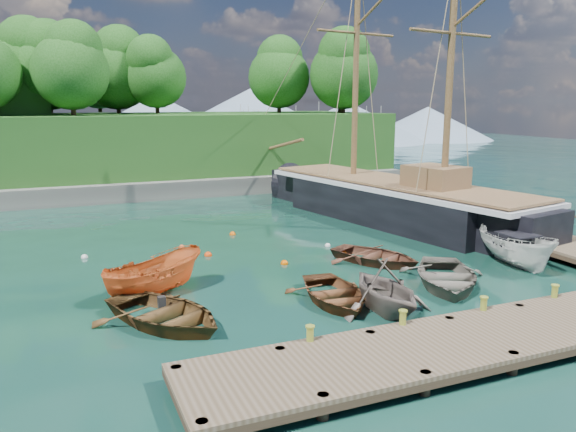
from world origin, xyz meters
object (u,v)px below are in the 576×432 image
object	(u,v)px
schooner	(394,204)
rowboat_0	(165,324)
motorboat_orange	(155,295)
rowboat_3	(445,286)
rowboat_4	(375,263)
rowboat_1	(384,311)
rowboat_2	(334,302)
cabin_boat_white	(515,266)

from	to	relation	value
schooner	rowboat_0	bearing A→B (deg)	-157.13
schooner	motorboat_orange	bearing A→B (deg)	-165.17
rowboat_3	rowboat_4	xyz separation A→B (m)	(-0.86, 3.76, 0.00)
rowboat_1	motorboat_orange	distance (m)	8.40
motorboat_orange	rowboat_3	bearing A→B (deg)	-133.37
rowboat_1	rowboat_4	xyz separation A→B (m)	(2.81, 5.19, 0.00)
rowboat_2	rowboat_4	xyz separation A→B (m)	(3.97, 3.71, 0.00)
rowboat_0	motorboat_orange	bearing A→B (deg)	57.73
rowboat_4	motorboat_orange	world-z (taller)	motorboat_orange
rowboat_3	rowboat_1	bearing A→B (deg)	-128.29
rowboat_0	rowboat_1	world-z (taller)	rowboat_1
rowboat_2	cabin_boat_white	world-z (taller)	cabin_boat_white
rowboat_4	cabin_boat_white	world-z (taller)	cabin_boat_white
rowboat_0	cabin_boat_white	world-z (taller)	cabin_boat_white
rowboat_0	rowboat_4	size ratio (longest dim) A/B	1.14
rowboat_2	motorboat_orange	bearing A→B (deg)	157.43
rowboat_4	rowboat_3	bearing A→B (deg)	-105.70
rowboat_0	cabin_boat_white	bearing A→B (deg)	-26.20
cabin_boat_white	schooner	world-z (taller)	schooner
rowboat_0	rowboat_4	distance (m)	10.51
rowboat_0	rowboat_2	distance (m)	5.97
rowboat_2	rowboat_3	size ratio (longest dim) A/B	0.87
rowboat_1	schooner	xyz separation A→B (m)	(8.35, 12.26, 1.05)
rowboat_2	rowboat_4	size ratio (longest dim) A/B	1.00
rowboat_2	schooner	xyz separation A→B (m)	(9.50, 10.78, 1.05)
motorboat_orange	cabin_boat_white	xyz separation A→B (m)	(15.14, -2.29, 0.00)
rowboat_0	motorboat_orange	distance (m)	3.01
motorboat_orange	schooner	distance (m)	17.06
rowboat_1	motorboat_orange	size ratio (longest dim) A/B	0.87
rowboat_1	rowboat_2	xyz separation A→B (m)	(-1.15, 1.48, 0.00)
rowboat_2	cabin_boat_white	bearing A→B (deg)	12.85
rowboat_0	motorboat_orange	size ratio (longest dim) A/B	1.12
rowboat_0	rowboat_1	xyz separation A→B (m)	(7.11, -1.74, 0.00)
rowboat_1	motorboat_orange	bearing A→B (deg)	147.11
rowboat_0	motorboat_orange	xyz separation A→B (m)	(0.18, 3.00, 0.00)
rowboat_2	rowboat_4	bearing A→B (deg)	49.99
rowboat_4	cabin_boat_white	xyz separation A→B (m)	(5.39, -2.73, 0.00)
motorboat_orange	schooner	bearing A→B (deg)	-89.83
rowboat_4	cabin_boat_white	bearing A→B (deg)	-55.43
rowboat_3	motorboat_orange	bearing A→B (deg)	-166.92
rowboat_3	schooner	size ratio (longest dim) A/B	0.18
rowboat_1	rowboat_4	distance (m)	5.90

